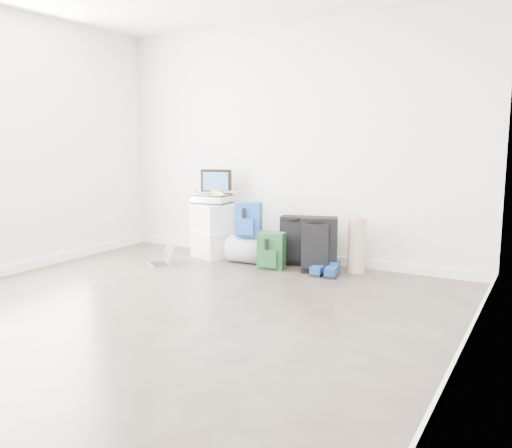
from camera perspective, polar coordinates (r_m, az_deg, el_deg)
The scene contains 14 objects.
ground at distance 4.37m, azimuth -11.01°, elevation -9.92°, with size 5.00×5.00×0.00m, color #342A25.
room_envelope at distance 4.16m, azimuth -11.57°, elevation 13.21°, with size 4.52×5.02×2.71m.
boxes_stack at distance 6.47m, azimuth -4.65°, elevation -0.67°, with size 0.55×0.51×0.64m.
briefcase at distance 6.42m, azimuth -4.69°, elevation 2.66°, with size 0.41×0.30×0.12m, color #B2B2B7.
painting at distance 6.48m, azimuth -4.23°, elevation 4.51°, with size 0.37×0.13×0.28m.
drone at distance 6.35m, azimuth -4.20°, elevation 3.35°, with size 0.42×0.42×0.05m.
duffel_bag at distance 6.16m, azimuth -0.65°, elevation -2.72°, with size 0.31×0.31×0.50m, color gray.
blue_backpack at distance 6.08m, azimuth -0.80°, elevation 0.39°, with size 0.31×0.26×0.39m.
large_suitcase at distance 6.10m, azimuth 4.28°, elevation -1.73°, with size 0.39×0.30×0.55m.
green_backpack at distance 5.89m, azimuth 1.60°, elevation -2.90°, with size 0.31×0.25×0.40m.
carry_on at distance 5.76m, azimuth 6.66°, elevation -2.20°, with size 0.43×0.35×0.59m.
shoes at distance 5.69m, azimuth 7.36°, elevation -4.87°, with size 0.28×0.32×0.10m.
rolled_rug at distance 5.82m, azimuth 10.55°, elevation -2.20°, with size 0.19×0.19×0.58m, color tan.
laptop at distance 6.16m, azimuth -9.79°, elevation -3.79°, with size 0.40×0.38×0.23m.
Camera 1 is at (2.70, -3.13, 1.40)m, focal length 38.00 mm.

